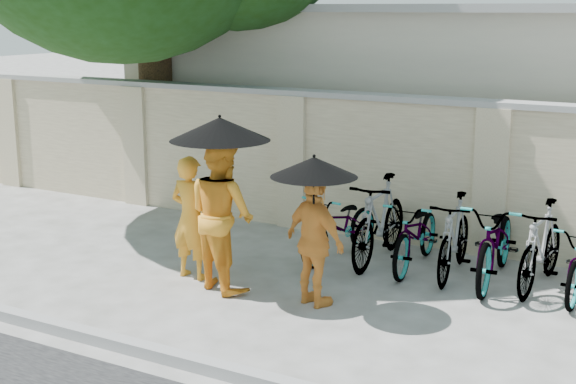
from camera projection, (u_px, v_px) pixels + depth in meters
The scene contains 15 objects.
ground at pixel (239, 300), 9.15m from camera, with size 80.00×80.00×0.00m, color #A9A8A5.
kerb at pixel (143, 350), 7.70m from camera, with size 40.00×0.16×0.12m, color gray.
compound_wall at pixel (423, 174), 11.17m from camera, with size 20.00×0.30×2.00m, color beige.
building_behind at pixel (556, 107), 13.79m from camera, with size 14.00×6.00×3.20m, color beige.
monk_left at pixel (191, 217), 9.78m from camera, with size 0.56×0.37×1.53m, color orange.
monk_center at pixel (222, 214), 9.39m from camera, with size 0.88×0.68×1.80m, color orange.
parasol_center at pixel (220, 129), 9.07m from camera, with size 1.16×1.16×1.04m.
monk_right at pixel (315, 241), 8.86m from camera, with size 0.87×0.36×1.49m, color orange.
parasol_right at pixel (314, 167), 8.59m from camera, with size 0.95×0.95×0.87m.
bike_0 at pixel (340, 225), 10.62m from camera, with size 0.59×1.70×0.89m, color slate.
bike_1 at pixel (379, 220), 10.43m from camera, with size 0.53×1.88×1.13m, color slate.
bike_2 at pixel (417, 234), 10.20m from camera, with size 0.61×1.74×0.92m, color slate.
bike_3 at pixel (454, 237), 9.88m from camera, with size 0.48×1.69×1.01m, color slate.
bike_4 at pixel (496, 241), 9.66m from camera, with size 0.69×1.97×1.03m, color slate.
bike_5 at pixel (541, 246), 9.44m from camera, with size 0.49×1.73×1.04m, color slate.
Camera 1 is at (4.72, -7.26, 3.27)m, focal length 50.00 mm.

